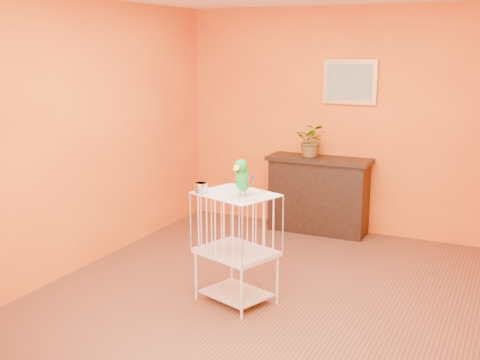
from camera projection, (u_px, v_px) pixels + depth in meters
The scene contains 8 objects.
ground at pixel (273, 299), 5.21m from camera, with size 4.50×4.50×0.00m, color brown.
room_shell at pixel (275, 116), 4.87m from camera, with size 4.50×4.50×4.50m.
console_cabinet at pixel (318, 195), 7.02m from camera, with size 1.20×0.43×0.89m.
potted_plant at pixel (312, 144), 6.96m from camera, with size 0.35×0.39×0.30m, color #26722D.
framed_picture at pixel (350, 82), 6.79m from camera, with size 0.62×0.04×0.50m.
birdcage at pixel (236, 246), 5.04m from camera, with size 0.74×0.65×0.95m.
feed_cup at pixel (201, 187), 4.97m from camera, with size 0.11×0.11×0.08m, color silver.
parrot at pixel (243, 177), 4.82m from camera, with size 0.15×0.28×0.31m.
Camera 1 is at (1.84, -4.51, 2.12)m, focal length 45.00 mm.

